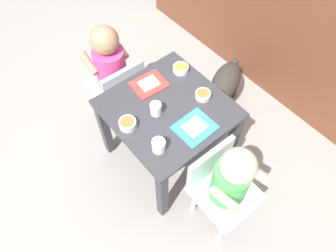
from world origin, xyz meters
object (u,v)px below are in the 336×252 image
(seated_child_left, at_px, (111,67))
(dog, at_px, (224,85))
(seated_child_right, at_px, (229,179))
(water_cup_right, at_px, (159,146))
(dining_table, at_px, (168,117))
(food_tray_left, at_px, (149,84))
(veggie_bowl_far, at_px, (128,124))
(cereal_bowl_left_side, at_px, (203,95))
(veggie_bowl_near, at_px, (181,68))
(water_cup_left, at_px, (156,109))
(food_tray_right, at_px, (195,127))

(seated_child_left, xyz_separation_m, dog, (0.38, 0.55, -0.21))
(seated_child_right, xyz_separation_m, water_cup_right, (-0.29, -0.16, 0.09))
(seated_child_left, height_order, seated_child_right, seated_child_left)
(seated_child_right, distance_m, dog, 0.76)
(dining_table, distance_m, food_tray_left, 0.20)
(dining_table, xyz_separation_m, dog, (-0.07, 0.51, -0.18))
(food_tray_left, relative_size, veggie_bowl_far, 2.21)
(water_cup_right, bearing_deg, cereal_bowl_left_side, 104.66)
(food_tray_left, distance_m, water_cup_right, 0.39)
(seated_child_left, relative_size, cereal_bowl_left_side, 8.67)
(seated_child_right, distance_m, food_tray_left, 0.62)
(water_cup_right, distance_m, veggie_bowl_near, 0.49)
(seated_child_right, height_order, water_cup_left, seated_child_right)
(dog, height_order, food_tray_left, food_tray_left)
(food_tray_right, xyz_separation_m, cereal_bowl_left_side, (-0.11, 0.16, 0.01))
(seated_child_right, xyz_separation_m, food_tray_left, (-0.62, 0.04, 0.07))
(veggie_bowl_near, bearing_deg, food_tray_right, -30.70)
(veggie_bowl_near, bearing_deg, seated_child_left, -140.52)
(water_cup_right, distance_m, cereal_bowl_left_side, 0.37)
(veggie_bowl_far, bearing_deg, water_cup_right, 9.83)
(water_cup_right, bearing_deg, food_tray_right, 84.64)
(cereal_bowl_left_side, bearing_deg, seated_child_left, -157.10)
(seated_child_left, xyz_separation_m, water_cup_right, (0.60, -0.14, 0.08))
(dining_table, xyz_separation_m, seated_child_right, (0.45, -0.02, 0.02))
(dining_table, height_order, food_tray_left, food_tray_left)
(dog, height_order, food_tray_right, food_tray_right)
(dog, xyz_separation_m, food_tray_left, (-0.11, -0.49, 0.27))
(food_tray_right, xyz_separation_m, water_cup_left, (-0.19, -0.08, 0.02))
(dining_table, distance_m, water_cup_right, 0.26)
(dining_table, xyz_separation_m, seated_child_left, (-0.45, -0.04, 0.03))
(seated_child_left, bearing_deg, cereal_bowl_left_side, 22.90)
(food_tray_right, distance_m, cereal_bowl_left_side, 0.19)
(food_tray_left, bearing_deg, water_cup_right, -31.38)
(water_cup_right, xyz_separation_m, cereal_bowl_left_side, (-0.09, 0.36, -0.01))
(veggie_bowl_near, bearing_deg, dog, 75.45)
(dog, xyz_separation_m, veggie_bowl_near, (-0.08, -0.30, 0.28))
(seated_child_right, xyz_separation_m, cereal_bowl_left_side, (-0.38, 0.19, 0.08))
(dog, relative_size, cereal_bowl_left_side, 5.29)
(food_tray_left, relative_size, water_cup_right, 2.93)
(dining_table, bearing_deg, veggie_bowl_far, -99.14)
(seated_child_left, height_order, food_tray_left, seated_child_left)
(food_tray_right, bearing_deg, dog, 115.97)
(water_cup_left, bearing_deg, veggie_bowl_far, -98.96)
(dog, relative_size, veggie_bowl_far, 4.99)
(veggie_bowl_near, bearing_deg, water_cup_left, -63.92)
(cereal_bowl_left_side, height_order, veggie_bowl_far, veggie_bowl_far)
(dog, height_order, water_cup_right, water_cup_right)
(water_cup_left, distance_m, veggie_bowl_far, 0.15)
(dining_table, bearing_deg, dog, 97.41)
(water_cup_left, bearing_deg, food_tray_left, 152.50)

